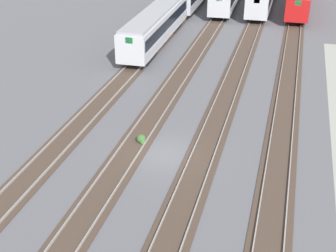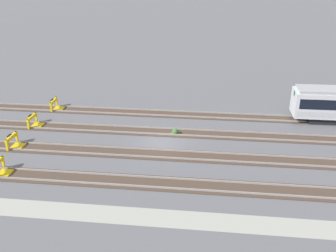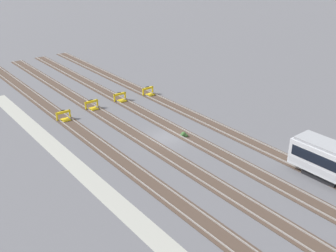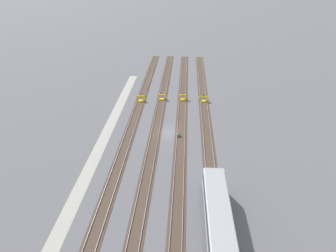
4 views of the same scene
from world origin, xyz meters
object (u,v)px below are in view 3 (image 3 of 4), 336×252
(bumper_stop_near_inner_track, at_px, (92,105))
(bumper_stop_far_inner_track, at_px, (149,92))
(bumper_stop_middle_track, at_px, (121,98))
(weed_clump, at_px, (184,135))
(bumper_stop_nearest_track, at_px, (64,116))

(bumper_stop_near_inner_track, relative_size, bumper_stop_far_inner_track, 1.00)
(bumper_stop_middle_track, height_order, bumper_stop_far_inner_track, same)
(bumper_stop_middle_track, distance_m, bumper_stop_far_inner_track, 4.81)
(bumper_stop_near_inner_track, distance_m, weed_clump, 15.39)
(bumper_stop_nearest_track, height_order, bumper_stop_middle_track, same)
(bumper_stop_middle_track, bearing_deg, bumper_stop_nearest_track, -82.52)
(bumper_stop_middle_track, bearing_deg, bumper_stop_near_inner_track, -88.33)
(bumper_stop_nearest_track, bearing_deg, bumper_stop_near_inner_track, 103.14)
(bumper_stop_far_inner_track, bearing_deg, bumper_stop_near_inner_track, -92.16)
(bumper_stop_nearest_track, xyz_separation_m, weed_clump, (13.62, 9.20, -0.27))
(bumper_stop_middle_track, bearing_deg, weed_clump, -1.35)
(bumper_stop_nearest_track, distance_m, bumper_stop_middle_track, 9.63)
(bumper_stop_nearest_track, relative_size, bumper_stop_far_inner_track, 1.00)
(bumper_stop_nearest_track, xyz_separation_m, bumper_stop_middle_track, (-1.25, 9.55, 0.00))
(bumper_stop_far_inner_track, bearing_deg, bumper_stop_middle_track, -95.96)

